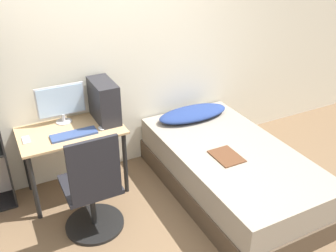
{
  "coord_description": "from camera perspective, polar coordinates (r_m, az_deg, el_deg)",
  "views": [
    {
      "loc": [
        -1.11,
        -2.12,
        2.46
      ],
      "look_at": [
        0.33,
        0.7,
        0.75
      ],
      "focal_mm": 40.0,
      "sensor_mm": 36.0,
      "label": 1
    }
  ],
  "objects": [
    {
      "name": "magazine",
      "position": [
        3.61,
        8.9,
        -4.58
      ],
      "size": [
        0.24,
        0.32,
        0.01
      ],
      "color": "#56331E",
      "rests_on": "bed"
    },
    {
      "name": "desk",
      "position": [
        3.77,
        -14.39,
        -2.15
      ],
      "size": [
        0.99,
        0.59,
        0.72
      ],
      "color": "tan",
      "rests_on": "ground_plane"
    },
    {
      "name": "wall_back",
      "position": [
        3.9,
        -9.4,
        9.94
      ],
      "size": [
        8.0,
        0.05,
        2.5
      ],
      "color": "silver",
      "rests_on": "ground_plane"
    },
    {
      "name": "bed",
      "position": [
        3.88,
        9.43,
        -6.72
      ],
      "size": [
        1.11,
        2.04,
        0.51
      ],
      "color": "#4C3D2D",
      "rests_on": "ground_plane"
    },
    {
      "name": "monitor",
      "position": [
        3.79,
        -15.99,
        3.48
      ],
      "size": [
        0.47,
        0.16,
        0.39
      ],
      "color": "#B7B7BC",
      "rests_on": "desk"
    },
    {
      "name": "mouse",
      "position": [
        3.66,
        -10.15,
        -0.34
      ],
      "size": [
        0.06,
        0.09,
        0.02
      ],
      "color": "silver",
      "rests_on": "desk"
    },
    {
      "name": "phone",
      "position": [
        3.66,
        -20.81,
        -2.0
      ],
      "size": [
        0.07,
        0.14,
        0.01
      ],
      "color": "#B7B7BC",
      "rests_on": "desk"
    },
    {
      "name": "pillow",
      "position": [
        4.26,
        3.84,
        1.93
      ],
      "size": [
        0.84,
        0.36,
        0.11
      ],
      "color": "navy",
      "rests_on": "bed"
    },
    {
      "name": "pc_tower",
      "position": [
        3.75,
        -9.74,
        3.79
      ],
      "size": [
        0.2,
        0.43,
        0.41
      ],
      "color": "#232328",
      "rests_on": "desk"
    },
    {
      "name": "keyboard",
      "position": [
        3.6,
        -14.14,
        -1.25
      ],
      "size": [
        0.43,
        0.15,
        0.02
      ],
      "color": "#33477A",
      "rests_on": "desk"
    },
    {
      "name": "ground_plane",
      "position": [
        3.43,
        0.34,
        -17.4
      ],
      "size": [
        14.0,
        14.0,
        0.0
      ],
      "primitive_type": "plane",
      "color": "brown"
    },
    {
      "name": "office_chair",
      "position": [
        3.35,
        -11.33,
        -10.27
      ],
      "size": [
        0.54,
        0.54,
        1.03
      ],
      "color": "black",
      "rests_on": "ground_plane"
    }
  ]
}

